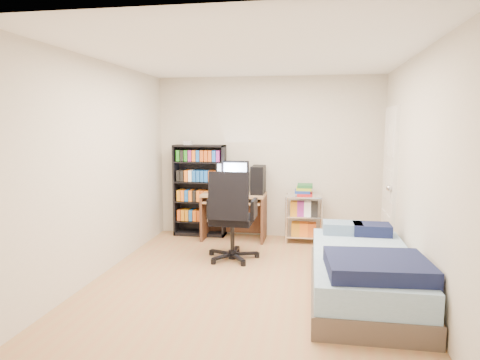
% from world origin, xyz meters
% --- Properties ---
extents(room, '(3.58, 4.08, 2.58)m').
position_xyz_m(room, '(0.00, 0.00, 1.25)').
color(room, '#A47F52').
rests_on(room, ground).
extents(media_shelf, '(0.81, 0.27, 1.51)m').
position_xyz_m(media_shelf, '(-1.07, 1.84, 0.74)').
color(media_shelf, black).
rests_on(media_shelf, room).
extents(computer_desk, '(0.96, 0.56, 1.21)m').
position_xyz_m(computer_desk, '(-0.39, 1.73, 0.65)').
color(computer_desk, '#A27F53').
rests_on(computer_desk, room).
extents(office_chair, '(0.72, 0.72, 1.18)m').
position_xyz_m(office_chair, '(-0.34, 0.67, 0.38)').
color(office_chair, black).
rests_on(office_chair, room).
extents(wire_cart, '(0.55, 0.40, 0.87)m').
position_xyz_m(wire_cart, '(0.58, 1.71, 0.57)').
color(wire_cart, white).
rests_on(wire_cart, room).
extents(bed, '(1.03, 2.06, 0.59)m').
position_xyz_m(bed, '(1.22, -0.32, 0.26)').
color(bed, '#4F423B').
rests_on(bed, room).
extents(door, '(0.12, 0.80, 2.00)m').
position_xyz_m(door, '(1.72, 1.35, 1.00)').
color(door, silver).
rests_on(door, room).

